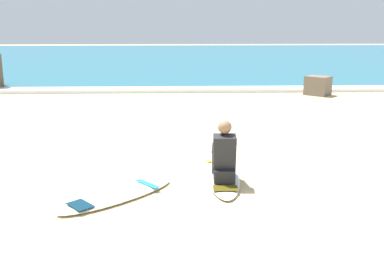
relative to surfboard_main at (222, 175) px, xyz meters
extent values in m
plane|color=#CCB584|center=(-0.90, 0.54, -0.04)|extent=(80.00, 80.00, 0.00)
cube|color=teal|center=(-0.90, 22.75, 0.01)|extent=(80.00, 28.00, 0.10)
cube|color=white|center=(-0.90, 9.05, 0.02)|extent=(80.00, 0.90, 0.11)
ellipsoid|color=white|center=(0.00, 0.00, 0.00)|extent=(0.59, 2.17, 0.07)
cube|color=gold|center=(0.02, 0.60, 0.04)|extent=(0.48, 0.11, 0.01)
cube|color=#4C400C|center=(-0.02, -0.69, 0.04)|extent=(0.37, 0.25, 0.01)
cube|color=#232326|center=(-0.01, -0.41, 0.14)|extent=(0.33, 0.27, 0.20)
cylinder|color=#232326|center=(-0.11, -0.23, 0.29)|extent=(0.17, 0.41, 0.43)
cylinder|color=#232326|center=(-0.11, -0.02, 0.26)|extent=(0.13, 0.26, 0.42)
cube|color=#232326|center=(-0.12, 0.05, 0.07)|extent=(0.11, 0.22, 0.05)
cylinder|color=#232326|center=(0.09, -0.23, 0.29)|extent=(0.17, 0.41, 0.43)
cylinder|color=#232326|center=(0.12, -0.03, 0.26)|extent=(0.13, 0.26, 0.42)
cube|color=#232326|center=(0.12, 0.04, 0.07)|extent=(0.11, 0.22, 0.05)
cube|color=#232326|center=(-0.01, -0.37, 0.49)|extent=(0.35, 0.31, 0.57)
sphere|color=#A37556|center=(-0.01, -0.34, 0.88)|extent=(0.21, 0.21, 0.21)
cylinder|color=#232326|center=(-0.15, -0.22, 0.52)|extent=(0.10, 0.40, 0.31)
cylinder|color=#232326|center=(0.13, -0.23, 0.52)|extent=(0.10, 0.40, 0.31)
ellipsoid|color=#EFE5C6|center=(-1.58, -0.83, 0.00)|extent=(1.76, 1.67, 0.07)
cube|color=#1E7FB7|center=(-1.18, -0.47, 0.04)|extent=(0.40, 0.42, 0.01)
cube|color=#0A2C40|center=(-2.03, -1.24, 0.04)|extent=(0.42, 0.43, 0.01)
cube|color=#756656|center=(4.03, 8.04, 0.28)|extent=(0.98, 0.97, 0.64)
camera|label=1|loc=(-0.72, -6.91, 2.45)|focal=42.23mm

